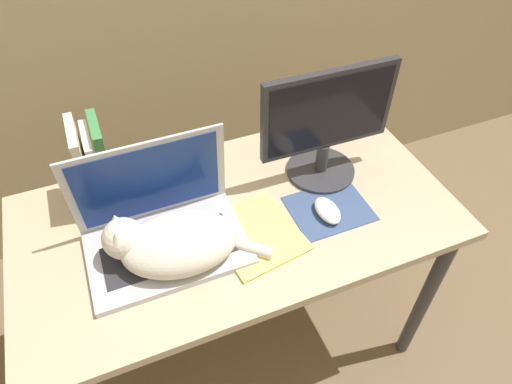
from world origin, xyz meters
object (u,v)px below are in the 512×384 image
(cat, at_px, (172,243))
(computer_mouse, at_px, (327,210))
(laptop, at_px, (162,228))
(external_monitor, at_px, (327,124))
(book_row, at_px, (93,166))
(webcam, at_px, (173,157))
(notepad, at_px, (256,233))

(cat, relative_size, computer_mouse, 3.83)
(laptop, relative_size, computer_mouse, 3.86)
(cat, xyz_separation_m, external_monitor, (0.49, 0.15, 0.11))
(book_row, xyz_separation_m, webcam, (0.22, 0.05, -0.08))
(laptop, relative_size, book_row, 1.56)
(computer_mouse, xyz_separation_m, notepad, (-0.21, 0.01, -0.01))
(notepad, distance_m, webcam, 0.36)
(notepad, bearing_deg, webcam, 111.47)
(cat, height_order, external_monitor, external_monitor)
(notepad, xyz_separation_m, webcam, (-0.13, 0.33, 0.04))
(laptop, distance_m, cat, 0.07)
(cat, bearing_deg, computer_mouse, -1.71)
(external_monitor, height_order, computer_mouse, external_monitor)
(book_row, relative_size, webcam, 3.45)
(cat, xyz_separation_m, webcam, (0.09, 0.33, -0.02))
(cat, bearing_deg, laptop, 99.26)
(laptop, relative_size, cat, 1.01)
(laptop, height_order, computer_mouse, laptop)
(cat, bearing_deg, notepad, -0.77)
(laptop, relative_size, webcam, 5.37)
(computer_mouse, relative_size, book_row, 0.40)
(cat, relative_size, notepad, 1.47)
(cat, bearing_deg, external_monitor, 16.99)
(cat, height_order, book_row, book_row)
(computer_mouse, distance_m, webcam, 0.48)
(book_row, height_order, notepad, book_row)
(external_monitor, distance_m, computer_mouse, 0.24)
(laptop, xyz_separation_m, computer_mouse, (0.44, -0.08, -0.03))
(cat, height_order, notepad, cat)
(laptop, distance_m, webcam, 0.28)
(book_row, bearing_deg, notepad, -39.07)
(external_monitor, relative_size, webcam, 5.21)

